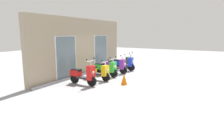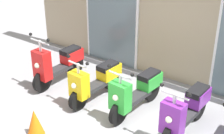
% 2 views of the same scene
% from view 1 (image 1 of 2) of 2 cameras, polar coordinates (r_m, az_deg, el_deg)
% --- Properties ---
extents(ground_plane, '(40.00, 40.00, 0.00)m').
position_cam_1_polar(ground_plane, '(10.50, 2.51, -3.28)').
color(ground_plane, '#939399').
extents(storefront_facade, '(8.03, 0.50, 3.27)m').
position_cam_1_polar(storefront_facade, '(11.58, -8.56, 5.78)').
color(storefront_facade, gray).
rests_on(storefront_facade, ground_plane).
extents(scooter_red, '(0.62, 1.55, 1.32)m').
position_cam_1_polar(scooter_red, '(9.07, -8.57, -2.24)').
color(scooter_red, black).
rests_on(scooter_red, ground_plane).
extents(scooter_yellow, '(0.58, 1.51, 1.14)m').
position_cam_1_polar(scooter_yellow, '(9.96, -4.26, -1.40)').
color(scooter_yellow, black).
rests_on(scooter_yellow, ground_plane).
extents(scooter_green, '(0.60, 1.60, 1.16)m').
position_cam_1_polar(scooter_green, '(10.79, -1.89, -0.35)').
color(scooter_green, black).
rests_on(scooter_green, ground_plane).
extents(scooter_purple, '(0.56, 1.58, 1.17)m').
position_cam_1_polar(scooter_purple, '(11.68, 1.15, 0.48)').
color(scooter_purple, black).
rests_on(scooter_purple, ground_plane).
extents(scooter_blue, '(0.60, 1.57, 1.22)m').
position_cam_1_polar(scooter_blue, '(12.56, 3.57, 1.12)').
color(scooter_blue, black).
rests_on(scooter_blue, ground_plane).
extents(traffic_cone, '(0.32, 0.32, 0.52)m').
position_cam_1_polar(traffic_cone, '(9.11, 3.65, -3.69)').
color(traffic_cone, orange).
rests_on(traffic_cone, ground_plane).
extents(trash_bin, '(0.50, 0.50, 0.76)m').
position_cam_1_polar(trash_bin, '(13.55, 5.12, 1.39)').
color(trash_bin, '#2D4C2D').
rests_on(trash_bin, ground_plane).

